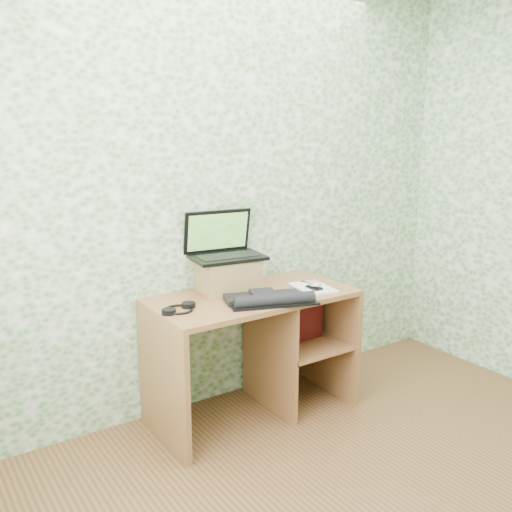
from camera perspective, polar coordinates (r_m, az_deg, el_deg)
wall_back at (r=3.47m, az=-3.20°, el=6.10°), size 3.50×0.00×3.50m
desk at (r=3.48m, az=0.48°, el=-7.80°), size 1.20×0.60×0.75m
riser at (r=3.37m, az=-2.86°, el=-1.91°), size 0.36×0.31×0.20m
laptop at (r=3.37m, az=-3.28°, el=0.94°), size 0.45×0.34×0.28m
keyboard at (r=3.17m, az=1.25°, el=-4.29°), size 0.49×0.39×0.07m
headphones at (r=3.08m, az=-7.72°, el=-5.26°), size 0.21×0.19×0.03m
notepad at (r=3.45m, az=5.70°, el=-3.19°), size 0.24×0.30×0.01m
mouse at (r=3.41m, az=5.84°, el=-2.96°), size 0.07×0.11×0.04m
pen at (r=3.53m, az=5.49°, el=-2.64°), size 0.08×0.11×0.01m
red_box at (r=3.62m, az=4.99°, el=-6.24°), size 0.23×0.08×0.27m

